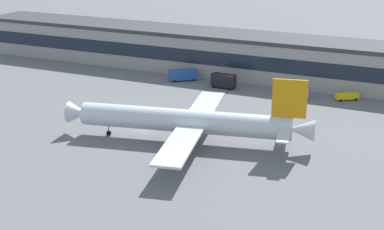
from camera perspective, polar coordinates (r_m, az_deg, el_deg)
name	(u,v)px	position (r m, az deg, el deg)	size (l,w,h in m)	color
ground_plane	(142,130)	(134.00, -5.01, -1.47)	(600.00, 600.00, 0.00)	slate
terminal_building	(228,53)	(180.79, 3.67, 6.18)	(179.55, 17.27, 13.11)	#9E9993
airliner	(189,121)	(124.50, -0.35, -0.63)	(55.29, 47.66, 15.71)	silver
crew_van	(299,94)	(158.57, 10.68, 2.11)	(5.44, 2.86, 2.55)	white
fuel_truck	(182,75)	(173.63, -0.98, 4.08)	(8.23, 7.55, 3.35)	#2651A5
belt_loader	(347,96)	(160.46, 15.26, 1.85)	(6.36, 5.37, 1.95)	yellow
catering_truck	(223,80)	(166.07, 3.14, 3.50)	(7.33, 2.98, 4.15)	black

